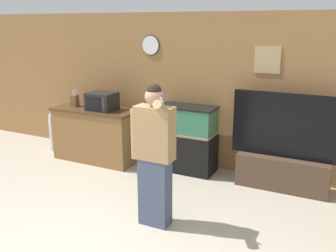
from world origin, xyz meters
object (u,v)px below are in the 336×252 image
Objects in this scene: counter_island at (96,134)px; knife_block at (75,100)px; person_standing at (154,154)px; microwave at (102,101)px; tv_on_stand at (283,162)px; aquarium_on_stand at (187,139)px; trash_bin at (56,130)px.

counter_island is 0.74m from knife_block.
microwave is at bearing 140.63° from person_standing.
aquarium_on_stand is at bearing 179.57° from tv_on_stand.
knife_block is (-0.46, 0.02, 0.59)m from counter_island.
person_standing reaches higher than trash_bin.
tv_on_stand reaches higher than microwave.
counter_island is 1.40× the size of aquarium_on_stand.
microwave is 0.27× the size of person_standing.
aquarium_on_stand is 1.85m from person_standing.
person_standing is (0.35, -1.78, 0.36)m from aquarium_on_stand.
trash_bin is (-1.05, 0.09, -0.07)m from counter_island.
tv_on_stand is at bearing 4.14° from counter_island.
tv_on_stand is at bearing 1.92° from trash_bin.
trash_bin is at bearing -176.72° from aquarium_on_stand.
microwave is at bearing -2.34° from counter_island.
person_standing is at bearing -27.80° from trash_bin.
tv_on_stand is (3.09, 0.24, -0.68)m from microwave.
trash_bin is (-0.60, 0.07, -0.66)m from knife_block.
knife_block is 0.18× the size of person_standing.
trash_bin is (-3.08, 1.63, -0.51)m from person_standing.
microwave is 0.43× the size of aquarium_on_stand.
counter_island is 2.58m from person_standing.
counter_island is 0.89× the size of person_standing.
knife_block reaches higher than trash_bin.
tv_on_stand reaches higher than aquarium_on_stand.
microwave is 0.30× the size of tv_on_stand.
tv_on_stand is (3.72, 0.22, -0.64)m from knife_block.
person_standing is (2.49, -1.55, -0.15)m from knife_block.
person_standing reaches higher than aquarium_on_stand.
aquarium_on_stand is (1.68, 0.25, 0.08)m from counter_island.
person_standing reaches higher than knife_block.
person_standing is 2.26× the size of trash_bin.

